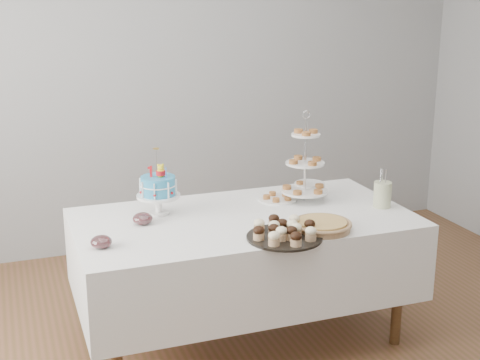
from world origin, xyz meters
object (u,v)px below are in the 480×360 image
object	(u,v)px
jam_bowl_a	(101,242)
table	(244,254)
utensil_pitcher	(382,193)
cupcake_tray	(285,230)
jam_bowl_b	(143,219)
pie	(322,225)
tiered_stand	(305,164)
plate_stack	(310,189)
pastry_plate	(278,198)
birthday_cake	(159,197)

from	to	relation	value
jam_bowl_a	table	bearing A→B (deg)	13.62
utensil_pitcher	cupcake_tray	bearing A→B (deg)	-153.24
jam_bowl_a	utensil_pitcher	size ratio (longest dim) A/B	0.46
jam_bowl_b	utensil_pitcher	bearing A→B (deg)	-7.43
pie	tiered_stand	world-z (taller)	tiered_stand
table	jam_bowl_b	bearing A→B (deg)	172.82
table	pie	size ratio (longest dim) A/B	5.93
cupcake_tray	utensil_pitcher	size ratio (longest dim) A/B	1.70
utensil_pitcher	tiered_stand	bearing A→B (deg)	150.63
table	utensil_pitcher	size ratio (longest dim) A/B	8.17
table	pie	bearing A→B (deg)	-47.82
jam_bowl_a	utensil_pitcher	bearing A→B (deg)	3.11
plate_stack	jam_bowl_a	size ratio (longest dim) A/B	1.78
cupcake_tray	tiered_stand	bearing A→B (deg)	55.99
cupcake_tray	tiered_stand	xyz separation A→B (m)	(0.38, 0.56, 0.19)
plate_stack	pastry_plate	bearing A→B (deg)	-169.09
table	jam_bowl_a	world-z (taller)	jam_bowl_a
pie	jam_bowl_b	xyz separation A→B (m)	(-0.89, 0.43, 0.00)
table	cupcake_tray	distance (m)	0.49
plate_stack	jam_bowl_b	distance (m)	1.13
utensil_pitcher	pie	bearing A→B (deg)	-149.10
jam_bowl_a	tiered_stand	bearing A→B (deg)	15.69
birthday_cake	utensil_pitcher	xyz separation A→B (m)	(1.29, -0.32, -0.02)
table	jam_bowl_b	distance (m)	0.63
tiered_stand	pastry_plate	size ratio (longest dim) A/B	2.35
pastry_plate	jam_bowl_a	bearing A→B (deg)	-159.76
pie	jam_bowl_b	world-z (taller)	jam_bowl_b
birthday_cake	jam_bowl_b	bearing A→B (deg)	-107.74
jam_bowl_a	jam_bowl_b	world-z (taller)	jam_bowl_b
cupcake_tray	birthday_cake	bearing A→B (deg)	130.77
table	birthday_cake	size ratio (longest dim) A/B	4.97
pastry_plate	plate_stack	bearing A→B (deg)	10.91
pie	jam_bowl_a	distance (m)	1.17
plate_stack	utensil_pitcher	size ratio (longest dim) A/B	0.82
pie	jam_bowl_b	bearing A→B (deg)	154.49
tiered_stand	pastry_plate	xyz separation A→B (m)	(-0.15, 0.06, -0.22)
pie	jam_bowl_a	world-z (taller)	jam_bowl_a
birthday_cake	jam_bowl_b	size ratio (longest dim) A/B	3.46
cupcake_tray	plate_stack	size ratio (longest dim) A/B	2.07
table	plate_stack	world-z (taller)	plate_stack
utensil_pitcher	plate_stack	bearing A→B (deg)	134.42
plate_stack	jam_bowl_b	bearing A→B (deg)	-170.20
birthday_cake	jam_bowl_b	xyz separation A→B (m)	(-0.12, -0.14, -0.07)
table	plate_stack	bearing A→B (deg)	25.96
tiered_stand	birthday_cake	bearing A→B (deg)	176.97
tiered_stand	jam_bowl_a	bearing A→B (deg)	-164.31
tiered_stand	jam_bowl_b	size ratio (longest dim) A/B	5.03
jam_bowl_b	jam_bowl_a	bearing A→B (deg)	-134.35
birthday_cake	pie	world-z (taller)	birthday_cake
birthday_cake	pastry_plate	distance (m)	0.76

